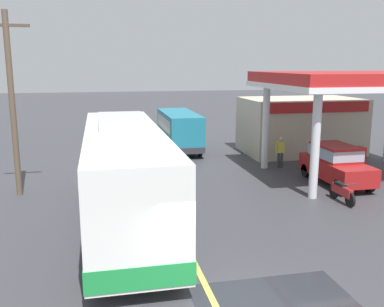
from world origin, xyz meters
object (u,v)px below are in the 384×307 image
(car_at_pump, at_px, (336,162))
(coach_bus_main, at_px, (125,176))
(minibus_opposing_lane, at_px, (179,128))
(pedestrian_by_shop, at_px, (280,151))
(motorcycle_parked_forecourt, at_px, (342,192))
(pedestrian_near_pump, at_px, (333,163))

(car_at_pump, bearing_deg, coach_bus_main, -161.90)
(minibus_opposing_lane, xyz_separation_m, pedestrian_by_shop, (4.40, -5.88, -0.54))
(coach_bus_main, distance_m, car_at_pump, 10.41)
(minibus_opposing_lane, height_order, motorcycle_parked_forecourt, minibus_opposing_lane)
(car_at_pump, height_order, minibus_opposing_lane, minibus_opposing_lane)
(car_at_pump, height_order, motorcycle_parked_forecourt, car_at_pump)
(car_at_pump, xyz_separation_m, pedestrian_by_shop, (-1.23, 3.46, -0.08))
(pedestrian_near_pump, bearing_deg, motorcycle_parked_forecourt, -112.73)
(motorcycle_parked_forecourt, bearing_deg, minibus_opposing_lane, 110.33)
(motorcycle_parked_forecourt, distance_m, pedestrian_near_pump, 3.14)
(car_at_pump, bearing_deg, pedestrian_near_pump, 91.53)
(minibus_opposing_lane, bearing_deg, coach_bus_main, -108.64)
(minibus_opposing_lane, relative_size, motorcycle_parked_forecourt, 3.41)
(motorcycle_parked_forecourt, distance_m, pedestrian_by_shop, 6.08)
(minibus_opposing_lane, bearing_deg, pedestrian_by_shop, -53.20)
(motorcycle_parked_forecourt, xyz_separation_m, pedestrian_near_pump, (1.20, 2.86, 0.49))
(coach_bus_main, relative_size, pedestrian_by_shop, 6.65)
(motorcycle_parked_forecourt, bearing_deg, pedestrian_by_shop, 90.24)
(coach_bus_main, relative_size, motorcycle_parked_forecourt, 6.13)
(coach_bus_main, relative_size, car_at_pump, 2.63)
(pedestrian_near_pump, bearing_deg, car_at_pump, -88.47)
(motorcycle_parked_forecourt, relative_size, pedestrian_by_shop, 1.08)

